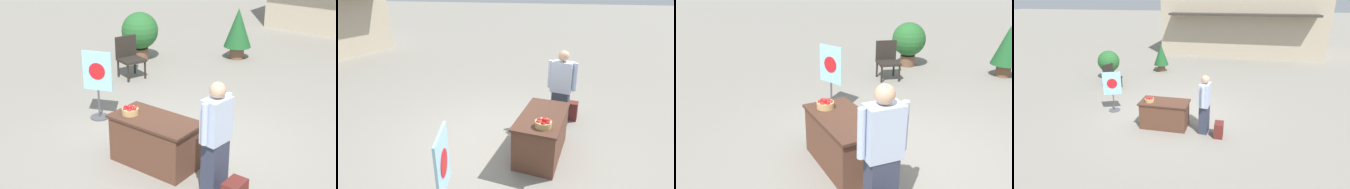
{
  "view_description": "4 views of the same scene",
  "coord_description": "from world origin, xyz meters",
  "views": [
    {
      "loc": [
        4.08,
        -5.97,
        3.78
      ],
      "look_at": [
        -0.43,
        -0.14,
        0.87
      ],
      "focal_mm": 50.0,
      "sensor_mm": 36.0,
      "label": 1
    },
    {
      "loc": [
        -4.14,
        -1.73,
        2.78
      ],
      "look_at": [
        0.05,
        -0.16,
        1.01
      ],
      "focal_mm": 28.0,
      "sensor_mm": 36.0,
      "label": 2
    },
    {
      "loc": [
        3.7,
        -2.81,
        2.8
      ],
      "look_at": [
        -0.36,
        -0.76,
        1.02
      ],
      "focal_mm": 35.0,
      "sensor_mm": 36.0,
      "label": 3
    },
    {
      "loc": [
        1.9,
        -7.6,
        3.65
      ],
      "look_at": [
        0.37,
        -0.66,
        0.96
      ],
      "focal_mm": 28.0,
      "sensor_mm": 36.0,
      "label": 4
    }
  ],
  "objects": [
    {
      "name": "ground_plane",
      "position": [
        0.0,
        0.0,
        0.0
      ],
      "size": [
        120.0,
        120.0,
        0.0
      ],
      "primitive_type": "plane",
      "color": "gray"
    },
    {
      "name": "patio_chair",
      "position": [
        -3.26,
        1.99,
        0.55
      ],
      "size": [
        0.69,
        0.69,
        0.99
      ],
      "rotation": [
        0.0,
        0.0,
        5.98
      ],
      "color": "#28231E",
      "rests_on": "ground_plane"
    },
    {
      "name": "display_table",
      "position": [
        -0.1,
        -0.89,
        0.39
      ],
      "size": [
        1.41,
        0.74,
        0.78
      ],
      "color": "brown",
      "rests_on": "ground_plane"
    },
    {
      "name": "apple_basket",
      "position": [
        -0.52,
        -1.0,
        0.85
      ],
      "size": [
        0.27,
        0.27,
        0.16
      ],
      "color": "tan",
      "rests_on": "display_table"
    },
    {
      "name": "person_visitor",
      "position": [
        1.08,
        -1.01,
        0.86
      ],
      "size": [
        0.3,
        0.61,
        1.68
      ],
      "rotation": [
        0.0,
        0.0,
        3.04
      ],
      "color": "#33384C",
      "rests_on": "ground_plane"
    },
    {
      "name": "poster_board",
      "position": [
        -2.08,
        -0.18,
        0.74
      ],
      "size": [
        0.55,
        0.36,
        1.35
      ],
      "rotation": [
        0.0,
        0.0,
        -1.19
      ],
      "color": "#4C4C51",
      "rests_on": "ground_plane"
    },
    {
      "name": "potted_plant_near_left",
      "position": [
        -1.94,
        4.89,
        0.8
      ],
      "size": [
        0.74,
        0.74,
        1.38
      ],
      "color": "brown",
      "rests_on": "ground_plane"
    },
    {
      "name": "potted_plant_far_left",
      "position": [
        -3.95,
        3.2,
        0.77
      ],
      "size": [
        0.98,
        0.98,
        1.3
      ],
      "color": "brown",
      "rests_on": "ground_plane"
    }
  ]
}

